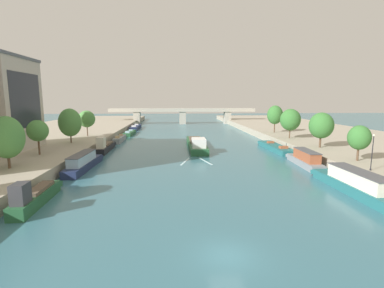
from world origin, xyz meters
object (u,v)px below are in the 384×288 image
moored_boat_left_midway (105,147)px  moored_boat_left_gap_after (130,133)px  moored_boat_left_end (135,127)px  tree_right_past_mid (275,115)px  barge_midriver (196,144)px  tree_right_end_of_row (290,120)px  moored_boat_right_downstream (305,159)px  tree_left_second (38,131)px  moored_boat_right_end (355,183)px  tree_left_by_lamp (70,123)px  tree_left_midway (87,119)px  tree_right_second (359,138)px  lamppost_right_bank (372,151)px  tree_left_end_of_row (7,137)px  tree_right_by_lamp (321,126)px  moored_boat_right_midway (275,147)px  moored_boat_left_second (120,139)px  moored_boat_left_downstream (84,162)px  bridge_far (183,114)px  moored_boat_left_upstream (35,196)px

moored_boat_left_midway → moored_boat_left_gap_after: size_ratio=0.96×
moored_boat_left_gap_after → moored_boat_left_end: 17.29m
moored_boat_left_gap_after → tree_right_past_mid: size_ratio=1.69×
barge_midriver → tree_right_end_of_row: tree_right_end_of_row is taller
moored_boat_left_midway → moored_boat_left_end: moored_boat_left_midway is taller
moored_boat_right_downstream → tree_right_past_mid: (6.00, 31.75, 5.56)m
moored_boat_left_end → tree_left_second: tree_left_second is taller
moored_boat_left_midway → moored_boat_right_end: 46.35m
tree_left_by_lamp → tree_left_midway: size_ratio=1.14×
moored_boat_left_end → tree_right_second: size_ratio=2.92×
moored_boat_left_gap_after → lamppost_right_bank: size_ratio=2.66×
moored_boat_left_gap_after → tree_left_second: 42.03m
tree_left_end_of_row → moored_boat_right_end: bearing=-9.6°
tree_right_by_lamp → moored_boat_right_midway: bearing=126.7°
moored_boat_left_second → tree_right_second: size_ratio=1.97×
moored_boat_left_midway → moored_boat_right_midway: 36.63m
tree_left_midway → tree_right_end_of_row: bearing=-8.2°
moored_boat_left_downstream → barge_midriver: bearing=43.5°
moored_boat_right_midway → tree_right_by_lamp: (5.81, -7.81, 5.47)m
moored_boat_left_second → moored_boat_left_end: bearing=90.3°
tree_left_second → lamppost_right_bank: (47.86, -13.64, -1.39)m
moored_boat_left_midway → tree_right_end_of_row: (41.76, 4.34, 5.18)m
barge_midriver → moored_boat_left_end: size_ratio=1.37×
tree_left_end_of_row → tree_left_midway: bearing=89.3°
tree_right_end_of_row → bridge_far: size_ratio=0.11×
moored_boat_left_downstream → moored_boat_left_second: 29.66m
moored_boat_right_end → tree_left_end_of_row: (-43.21, 7.30, 4.85)m
tree_right_by_lamp → tree_right_second: bearing=-91.8°
tree_left_by_lamp → tree_left_end_of_row: bearing=-90.4°
tree_left_midway → tree_right_past_mid: size_ratio=0.86×
lamppost_right_bank → tree_left_end_of_row: bearing=175.1°
moored_boat_left_midway → lamppost_right_bank: (40.07, -26.07, 3.41)m
barge_midriver → moored_boat_right_midway: bearing=-11.4°
tree_left_end_of_row → tree_left_second: bearing=92.8°
moored_boat_left_downstream → moored_boat_right_downstream: size_ratio=1.18×
moored_boat_right_downstream → moored_boat_left_downstream: bearing=-179.8°
moored_boat_left_second → moored_boat_left_midway: bearing=-91.7°
moored_boat_right_downstream → moored_boat_right_midway: (0.28, 14.76, -0.56)m
moored_boat_left_end → tree_left_second: size_ratio=2.71×
moored_boat_left_second → tree_left_midway: size_ratio=1.65×
moored_boat_left_gap_after → tree_left_end_of_row: tree_left_end_of_row is taller
barge_midriver → moored_boat_left_midway: (-19.64, -2.69, 0.05)m
moored_boat_left_gap_after → moored_boat_left_end: (-0.50, 17.28, 0.10)m
moored_boat_left_upstream → moored_boat_left_downstream: size_ratio=0.75×
moored_boat_right_midway → bridge_far: 69.14m
moored_boat_left_midway → moored_boat_left_gap_after: moored_boat_left_midway is taller
tree_left_second → tree_right_end_of_row: (49.55, 16.78, 0.39)m
tree_left_end_of_row → tree_left_midway: 33.37m
moored_boat_right_end → moored_boat_left_downstream: bearing=159.0°
tree_left_by_lamp → tree_left_midway: bearing=88.8°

